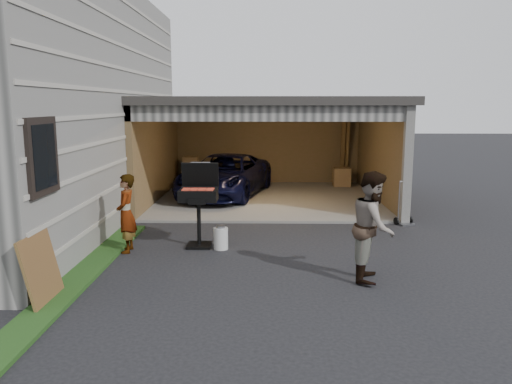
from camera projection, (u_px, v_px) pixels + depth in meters
ground at (224, 274)px, 8.12m from camera, size 80.00×80.00×0.00m
groundcover_strip at (62, 294)px, 7.17m from camera, size 0.50×8.00×0.06m
garage at (268, 134)px, 14.47m from camera, size 6.80×6.30×2.90m
minivan at (225, 177)px, 14.69m from camera, size 2.90×4.68×1.21m
woman at (126, 214)px, 9.21m from camera, size 0.40×0.57×1.46m
man at (373, 226)px, 7.73m from camera, size 0.84×0.97×1.72m
bbq_grill at (199, 198)px, 9.54m from camera, size 0.72×0.63×1.61m
propane_tank at (221, 238)px, 9.48m from camera, size 0.30×0.30×0.41m
plywood_panel at (41, 269)px, 6.84m from camera, size 0.25×0.89×0.99m
hand_truck at (405, 216)px, 11.42m from camera, size 0.46×0.42×1.02m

